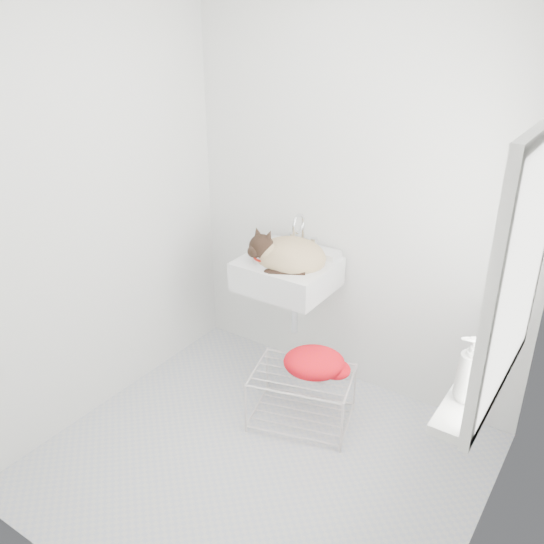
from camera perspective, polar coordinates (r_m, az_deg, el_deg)
The scene contains 15 objects.
floor at distance 3.30m, azimuth -1.31°, elevation -18.23°, with size 2.20×2.00×0.02m, color beige.
back_wall at distance 3.42m, azimuth 8.20°, elevation 7.60°, with size 2.20×0.02×2.50m, color white.
right_wall at distance 2.22m, azimuth 22.35°, elevation -3.99°, with size 0.02×2.00×2.50m, color white.
left_wall at distance 3.33m, azimuth -17.34°, elevation 6.21°, with size 0.02×2.00×2.50m, color white.
window_glass at distance 2.36m, azimuth 23.50°, elevation 0.23°, with size 0.01×0.80×1.00m, color white.
window_frame at distance 2.36m, azimuth 23.15°, elevation 0.32°, with size 0.04×0.90×1.10m, color white.
windowsill at distance 2.62m, azimuth 19.95°, elevation -9.79°, with size 0.16×0.88×0.04m, color white.
sink at distance 3.48m, azimuth 1.51°, elevation 1.13°, with size 0.54×0.48×0.22m, color white.
faucet at distance 3.57m, azimuth 3.09°, elevation 4.15°, with size 0.20×0.14×0.20m, color silver, non-canonical shape.
cat at distance 3.45m, azimuth 1.54°, elevation 1.60°, with size 0.49×0.43×0.28m.
wire_rack at distance 3.47m, azimuth 2.94°, elevation -12.42°, with size 0.55×0.39×0.33m, color silver.
towel at distance 3.35m, azimuth 4.14°, elevation -9.50°, with size 0.35×0.25×0.15m, color #EC1B00.
bottle_a at distance 2.44m, azimuth 18.49°, elevation -11.72°, with size 0.09×0.09×0.24m, color silver.
bottle_b at distance 2.57m, azimuth 19.51°, elevation -9.90°, with size 0.08×0.08×0.17m, color teal.
bottle_c at distance 2.69m, azimuth 20.36°, elevation -8.35°, with size 0.14×0.14×0.18m, color silver.
Camera 1 is at (1.40, -1.96, 2.25)m, focal length 38.29 mm.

